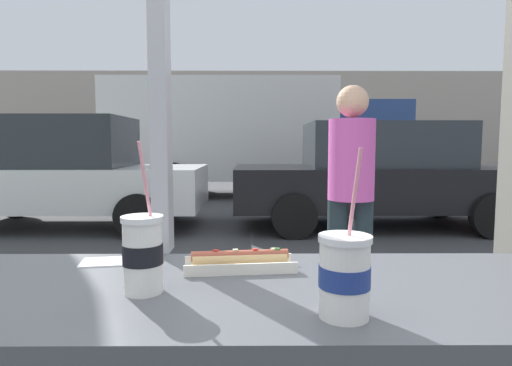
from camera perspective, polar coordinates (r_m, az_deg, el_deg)
name	(u,v)px	position (r m, az deg, el deg)	size (l,w,h in m)	color
ground_plane	(241,205)	(9.27, -2.03, -2.99)	(60.00, 60.00, 0.00)	#424244
sidewalk_strip	(213,335)	(3.07, -5.67, -19.48)	(16.00, 2.80, 0.10)	gray
building_facade_far	(248,121)	(22.89, -1.06, 8.24)	(28.00, 1.20, 5.02)	#A89E8E
soda_cup_left	(344,275)	(0.81, 11.67, -11.86)	(0.10, 0.10, 0.31)	white
soda_cup_right	(143,253)	(0.95, -14.80, -8.97)	(0.09, 0.09, 0.32)	white
hotdog_tray_near	(240,261)	(1.09, -2.12, -10.33)	(0.29, 0.12, 0.05)	silver
napkin_wrapper	(104,262)	(1.23, -19.48, -9.85)	(0.12, 0.09, 0.00)	white
parked_car_white	(65,172)	(7.44, -24.08, 1.29)	(4.25, 1.93, 1.75)	silver
parked_car_black	(378,174)	(7.10, 15.95, 1.11)	(4.51, 1.93, 1.66)	black
box_truck	(251,133)	(10.98, -0.68, 6.61)	(7.32, 2.44, 2.88)	silver
pedestrian	(351,186)	(3.07, 12.49, -0.44)	(0.32, 0.32, 1.63)	#1B272C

